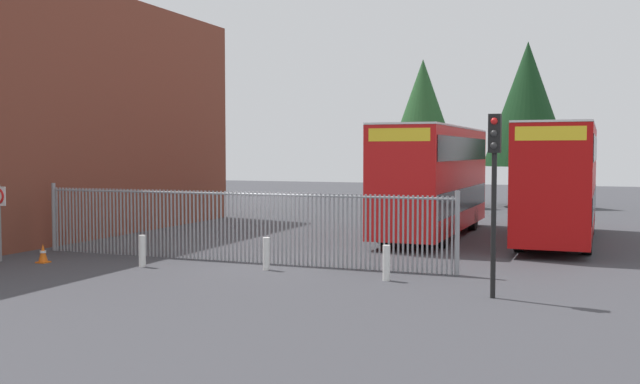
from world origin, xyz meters
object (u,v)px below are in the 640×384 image
object	(u,v)px
bollard_near_left	(142,251)
bollard_near_right	(386,263)
double_decker_bus_behind_fence_left	(434,177)
traffic_light_kerbside	(494,171)
bollard_center_front	(266,254)
double_decker_bus_near_gate	(559,178)
traffic_cone_by_gate	(43,253)

from	to	relation	value
bollard_near_left	bollard_near_right	world-z (taller)	same
bollard_near_left	double_decker_bus_behind_fence_left	bearing A→B (deg)	59.74
bollard_near_right	traffic_light_kerbside	xyz separation A→B (m)	(2.96, -1.32, 2.51)
double_decker_bus_behind_fence_left	bollard_near_left	world-z (taller)	double_decker_bus_behind_fence_left
double_decker_bus_behind_fence_left	bollard_center_front	distance (m)	10.62
double_decker_bus_near_gate	bollard_near_left	size ratio (longest dim) A/B	11.38
traffic_light_kerbside	bollard_near_left	bearing A→B (deg)	174.86
double_decker_bus_near_gate	traffic_light_kerbside	distance (m)	11.84
bollard_center_front	traffic_cone_by_gate	size ratio (longest dim) A/B	1.61
bollard_near_left	bollard_center_front	world-z (taller)	same
bollard_near_left	traffic_cone_by_gate	world-z (taller)	bollard_near_left
bollard_center_front	traffic_cone_by_gate	world-z (taller)	bollard_center_front
double_decker_bus_near_gate	double_decker_bus_behind_fence_left	size ratio (longest dim) A/B	1.00
double_decker_bus_behind_fence_left	bollard_near_left	distance (m)	12.79
bollard_near_right	traffic_light_kerbside	distance (m)	4.10
double_decker_bus_near_gate	bollard_near_right	distance (m)	11.30
double_decker_bus_behind_fence_left	traffic_light_kerbside	distance (m)	12.53
traffic_cone_by_gate	traffic_light_kerbside	world-z (taller)	traffic_light_kerbside
double_decker_bus_behind_fence_left	bollard_center_front	xyz separation A→B (m)	(-2.67, -10.10, -1.95)
double_decker_bus_near_gate	traffic_light_kerbside	xyz separation A→B (m)	(-0.81, -11.79, 0.56)
double_decker_bus_behind_fence_left	traffic_cone_by_gate	bearing A→B (deg)	-130.52
bollard_near_right	traffic_cone_by_gate	size ratio (longest dim) A/B	1.61
bollard_near_left	bollard_near_right	bearing A→B (deg)	2.98
bollard_center_front	traffic_light_kerbside	bearing A→B (deg)	-14.69
double_decker_bus_behind_fence_left	traffic_light_kerbside	bearing A→B (deg)	-71.23
double_decker_bus_behind_fence_left	bollard_near_right	distance (m)	10.76
double_decker_bus_near_gate	traffic_cone_by_gate	bearing A→B (deg)	-142.16
bollard_center_front	bollard_near_right	xyz separation A→B (m)	(3.73, -0.43, 0.00)
double_decker_bus_near_gate	bollard_near_left	xyz separation A→B (m)	(-11.20, -10.86, -1.95)
double_decker_bus_near_gate	bollard_near_right	xyz separation A→B (m)	(-3.77, -10.47, -1.95)
bollard_center_front	double_decker_bus_near_gate	bearing A→B (deg)	53.21
double_decker_bus_behind_fence_left	traffic_light_kerbside	world-z (taller)	double_decker_bus_behind_fence_left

